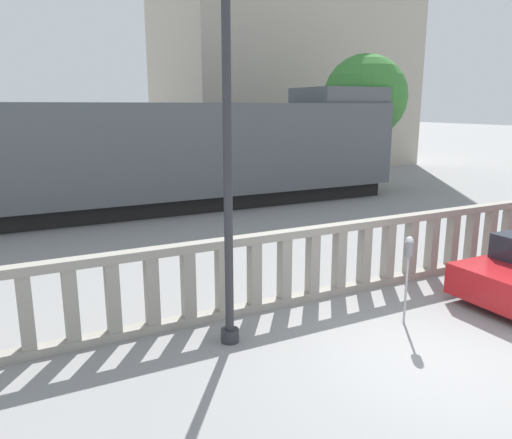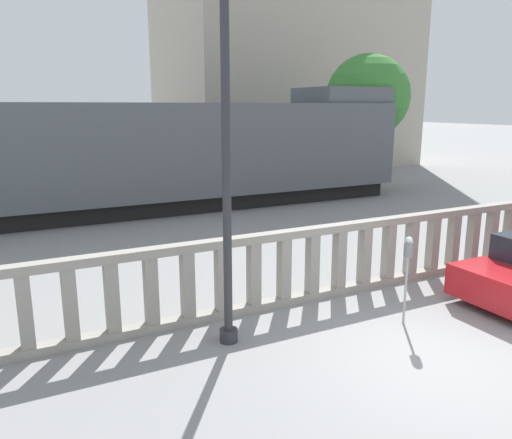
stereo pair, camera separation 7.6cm
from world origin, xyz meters
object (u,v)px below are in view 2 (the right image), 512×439
Objects in this scene: lamppost at (226,114)px; parking_meter at (408,256)px; train_near at (7,162)px; tree_left at (368,97)px.

lamppost is 4.40× the size of parking_meter.
train_near is (-2.72, 10.14, -1.52)m from lamppost.
parking_meter is at bearing -14.21° from lamppost.
lamppost is 10.61m from train_near.
lamppost is 0.24× the size of train_near.
lamppost is 1.16× the size of tree_left.
parking_meter is 12.24m from train_near.
parking_meter is 0.05× the size of train_near.
train_near is at bearing 104.99° from lamppost.
tree_left reaches higher than parking_meter.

